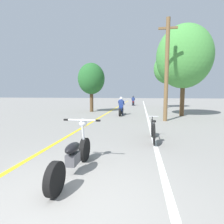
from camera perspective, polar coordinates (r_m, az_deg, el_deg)
The scene contains 11 objects.
ground_plane at distance 2.99m, azimuth -17.17°, elevation -28.78°, with size 120.00×120.00×0.00m, color gray.
lane_stripe_center at distance 15.69m, azimuth -1.09°, elevation -0.07°, with size 0.14×48.00×0.01m, color yellow.
lane_stripe_edge at distance 15.44m, azimuth 11.17°, elevation -0.29°, with size 0.14×48.00×0.01m, color white.
utility_pole at distance 11.24m, azimuth 17.43°, elevation 13.20°, with size 1.10×0.24×6.09m.
roadside_tree_right_near at distance 14.31m, azimuth 22.45°, elevation 16.28°, with size 3.97×3.57×6.63m.
roadside_tree_right_far at distance 21.66m, azimuth 17.45°, elevation 13.27°, with size 2.94×2.65×6.22m.
roadside_tree_left at distance 16.28m, azimuth -6.78°, elevation 10.65°, with size 2.45×2.20×4.43m.
motorcycle_foreground at distance 3.89m, azimuth -12.32°, elevation -13.41°, with size 0.90×2.13×1.09m.
motorcycle_rider_lead at distance 13.63m, azimuth 2.98°, elevation 1.26°, with size 0.50×2.04×1.43m.
motorcycle_rider_far at distance 24.77m, azimuth 6.92°, elevation 3.36°, with size 0.50×2.10×1.35m.
bicycle_parked at distance 6.45m, azimuth 13.24°, elevation -5.81°, with size 0.44×1.80×0.83m.
Camera 1 is at (1.14, -2.18, 1.70)m, focal length 28.00 mm.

